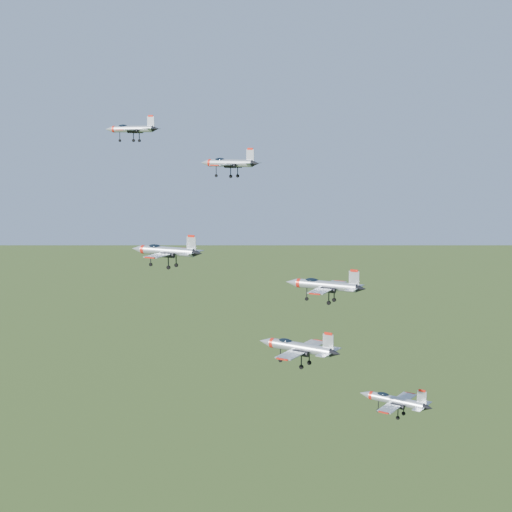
% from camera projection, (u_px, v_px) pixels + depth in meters
% --- Properties ---
extents(jet_lead, '(11.19, 9.22, 2.99)m').
position_uv_depth(jet_lead, '(131.00, 129.00, 127.93)').
color(jet_lead, '#9DA3A9').
extents(jet_left_high, '(11.00, 9.26, 2.96)m').
position_uv_depth(jet_left_high, '(229.00, 163.00, 111.97)').
color(jet_left_high, '#9DA3A9').
extents(jet_right_high, '(10.70, 8.88, 2.86)m').
position_uv_depth(jet_right_high, '(165.00, 251.00, 92.41)').
color(jet_right_high, '#9DA3A9').
extents(jet_left_low, '(13.77, 11.46, 3.68)m').
position_uv_depth(jet_left_low, '(324.00, 285.00, 114.24)').
color(jet_left_low, '#9DA3A9').
extents(jet_right_low, '(12.25, 10.33, 3.30)m').
position_uv_depth(jet_right_low, '(298.00, 347.00, 94.82)').
color(jet_right_low, '#9DA3A9').
extents(jet_trail, '(11.41, 9.68, 3.09)m').
position_uv_depth(jet_trail, '(394.00, 400.00, 104.33)').
color(jet_trail, '#9DA3A9').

